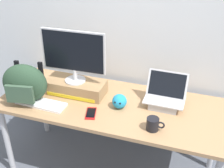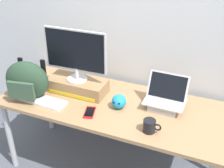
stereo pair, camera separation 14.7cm
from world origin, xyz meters
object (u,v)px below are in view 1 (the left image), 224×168
Objects in this scene: open_laptop at (165,99)px; plush_toy at (119,101)px; toner_box_yellow at (76,87)px; desktop_monitor at (73,55)px; messenger_backpack at (25,84)px; external_keyboard at (41,103)px; cell_phone at (91,113)px; coffee_mug at (153,124)px.

plush_toy is at bearing -156.16° from open_laptop.
open_laptop reaches higher than toner_box_yellow.
toner_box_yellow is 1.59× the size of open_laptop.
desktop_monitor reaches higher than messenger_backpack.
toner_box_yellow is 1.21× the size of external_keyboard.
external_keyboard is at bearing 165.99° from cell_phone.
external_keyboard is 0.20m from messenger_backpack.
plush_toy reaches higher than external_keyboard.
open_laptop is at bearing 4.24° from messenger_backpack.
external_keyboard is at bearing -128.54° from desktop_monitor.
toner_box_yellow is 0.43m from plush_toy.
coffee_mug is (0.73, -0.29, -0.31)m from desktop_monitor.
external_keyboard is 0.63m from plush_toy.
desktop_monitor is 4.08× the size of coffee_mug.
toner_box_yellow is at bearing 118.72° from cell_phone.
coffee_mug is at bearing -93.78° from open_laptop.
messenger_backpack is (-0.33, -0.24, -0.20)m from desktop_monitor.
cell_phone is at bearing -149.35° from open_laptop.
toner_box_yellow is 0.30m from desktop_monitor.
external_keyboard is 0.92m from coffee_mug.
desktop_monitor is at bearing 56.05° from external_keyboard.
cell_phone is (0.24, -0.25, -0.05)m from toner_box_yellow.
toner_box_yellow is at bearing 167.02° from plush_toy.
cell_phone is 0.24m from plush_toy.
external_keyboard is 3.61× the size of plush_toy.
plush_toy reaches higher than cell_phone.
messenger_backpack is 0.59m from cell_phone.
toner_box_yellow reaches higher than coffee_mug.
plush_toy is at bearing 25.48° from cell_phone.
messenger_backpack is at bearing -143.38° from toner_box_yellow.
toner_box_yellow is at bearing -175.81° from open_laptop.
toner_box_yellow is at bearing 56.19° from external_keyboard.
toner_box_yellow is 0.42m from messenger_backpack.
toner_box_yellow is at bearing 158.40° from coffee_mug.
coffee_mug reaches higher than external_keyboard.
coffee_mug is (1.05, -0.04, -0.11)m from messenger_backpack.
messenger_backpack is 3.41× the size of plush_toy.
messenger_backpack is at bearing 177.57° from coffee_mug.
coffee_mug is 1.13× the size of plush_toy.
open_laptop reaches higher than plush_toy.
desktop_monitor is at bearing 158.48° from coffee_mug.
open_laptop is 0.80× the size of messenger_backpack.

